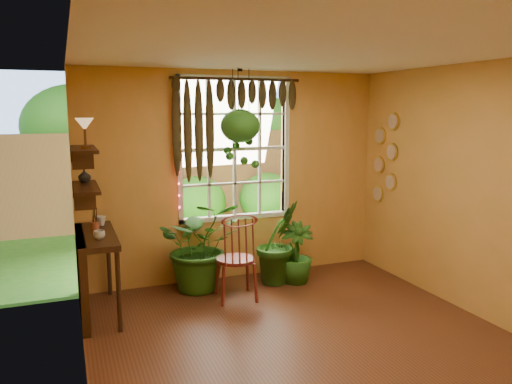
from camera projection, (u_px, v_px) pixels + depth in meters
floor at (315, 350)px, 4.63m from camera, size 4.50×4.50×0.00m
ceiling at (321, 50)px, 4.19m from camera, size 4.50×4.50×0.00m
wall_back at (235, 176)px, 6.48m from camera, size 4.00×0.00×4.00m
wall_left at (78, 226)px, 3.70m from camera, size 0.00×4.50×4.50m
wall_right at (490, 194)px, 5.13m from camera, size 0.00×4.50×4.50m
window at (234, 149)px, 6.45m from camera, size 1.52×0.10×1.86m
valance_vine at (231, 104)px, 6.22m from camera, size 1.70×0.12×1.10m
string_lights at (178, 147)px, 6.09m from camera, size 0.03×0.03×1.54m
wall_plates at (385, 159)px, 6.73m from camera, size 0.04×0.32×1.10m
counter_ledge at (87, 266)px, 5.33m from camera, size 0.40×1.20×0.90m
shelf_lower at (86, 188)px, 5.21m from camera, size 0.25×0.90×0.04m
shelf_upper at (83, 149)px, 5.14m from camera, size 0.25×0.90×0.04m
backyard at (177, 153)px, 10.83m from camera, size 14.00×10.00×12.00m
windsor_chair at (236, 271)px, 5.82m from camera, size 0.50×0.52×1.20m
potted_plant_left at (201, 245)px, 6.11m from camera, size 1.10×0.98×1.13m
potted_plant_mid at (278, 242)px, 6.37m from camera, size 0.70×0.62×1.07m
potted_plant_right at (296, 253)px, 6.39m from camera, size 0.53×0.53×0.78m
hanging_basket at (240, 129)px, 6.17m from camera, size 0.49×0.49×1.24m
cup_a at (99, 235)px, 5.06m from camera, size 0.14×0.14×0.09m
cup_b at (101, 221)px, 5.67m from camera, size 0.13×0.13×0.11m
brush_jar at (95, 220)px, 5.35m from camera, size 0.09×0.09×0.34m
shelf_vase at (84, 176)px, 5.46m from camera, size 0.15×0.15×0.14m
tiffany_lamp at (85, 126)px, 4.93m from camera, size 0.18×0.18×0.31m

